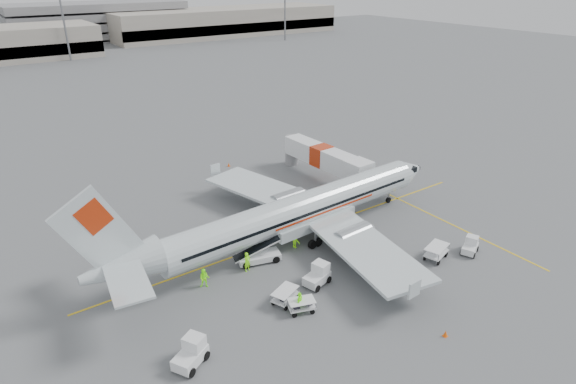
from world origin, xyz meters
name	(u,v)px	position (x,y,z in m)	size (l,w,h in m)	color
ground	(299,233)	(0.00, 0.00, 0.00)	(360.00, 360.00, 0.00)	#56595B
stripe_lead	(299,233)	(0.00, 0.00, 0.01)	(44.00, 0.20, 0.01)	yellow
stripe_cross	(455,226)	(14.00, -8.00, 0.01)	(0.20, 20.00, 0.01)	yellow
terminal_east	(225,22)	(70.00, 145.00, 5.00)	(90.00, 26.00, 10.00)	gray
parking_garage	(97,19)	(25.00, 160.00, 7.00)	(62.00, 24.00, 14.00)	slate
treeline	(18,32)	(0.00, 175.00, 3.00)	(300.00, 3.00, 6.00)	black
mast_center	(64,20)	(5.00, 118.00, 11.00)	(3.20, 1.20, 22.00)	slate
mast_east	(285,8)	(80.00, 118.00, 11.00)	(3.20, 1.20, 22.00)	slate
aircraft	(301,189)	(-0.45, -0.73, 5.23)	(37.96, 29.76, 10.47)	silver
jet_bridge	(321,162)	(10.56, 9.77, 2.09)	(2.99, 15.96, 4.19)	white
belt_loader	(259,248)	(-6.01, -2.00, 1.39)	(5.12, 1.92, 2.77)	white
tug_fore	(470,246)	(10.80, -12.04, 0.77)	(2.00, 1.15, 1.55)	white
tug_mid	(317,275)	(-3.88, -7.71, 0.91)	(2.36, 1.35, 1.83)	white
tug_aft	(190,353)	(-16.36, -9.99, 0.95)	(2.46, 1.41, 1.90)	white
cart_loaded_a	(301,306)	(-7.04, -9.85, 0.53)	(2.04, 1.21, 1.07)	white
cart_loaded_b	(285,296)	(-7.43, -8.19, 0.59)	(2.25, 1.33, 1.17)	white
cart_empty_a	(386,259)	(2.93, -9.01, 0.64)	(2.45, 1.45, 1.28)	white
cart_empty_b	(436,252)	(7.47, -10.85, 0.65)	(2.50, 1.48, 1.31)	white
cone_nose	(405,174)	(19.65, 4.05, 0.29)	(0.36, 0.36, 0.58)	#FF5A0A
cone_port	(229,164)	(2.89, 19.95, 0.27)	(0.32, 0.32, 0.53)	#FF5A0A
cone_stbd	(446,333)	(-0.19, -18.03, 0.27)	(0.33, 0.33, 0.53)	#FF5A0A
crew_a	(247,262)	(-7.61, -2.68, 0.91)	(0.67, 0.44, 1.82)	#83FE11
crew_b	(204,278)	(-11.72, -2.68, 0.86)	(0.84, 0.65, 1.72)	#83FE11
crew_c	(295,239)	(-1.92, -1.91, 0.86)	(1.11, 0.64, 1.72)	#83FE11
crew_d	(300,302)	(-7.13, -9.72, 0.87)	(1.02, 0.43, 1.75)	#83FE11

